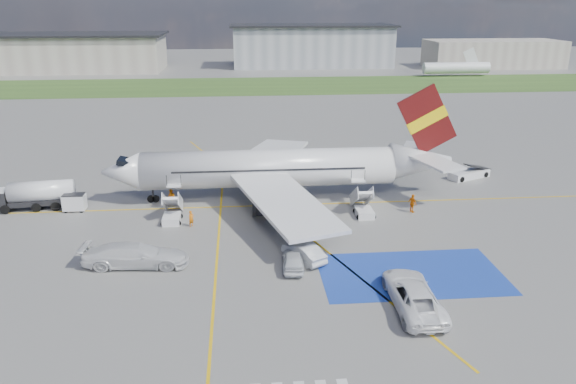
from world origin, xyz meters
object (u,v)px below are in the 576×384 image
car_silver_a (293,260)px  car_silver_b (304,252)px  gpu_cart (75,203)px  belt_loader (469,174)px  fuel_tanker (31,197)px  van_white_a (413,291)px  airliner (283,168)px  van_white_b (135,252)px

car_silver_a → car_silver_b: 1.66m
gpu_cart → car_silver_b: gpu_cart is taller
belt_loader → car_silver_b: (-21.97, -20.26, 0.31)m
fuel_tanker → van_white_a: bearing=-39.7°
car_silver_b → van_white_a: 10.18m
airliner → gpu_cart: airliner is taller
gpu_cart → belt_loader: bearing=10.1°
belt_loader → van_white_b: van_white_b is taller
gpu_cart → van_white_a: van_white_a is taller
belt_loader → car_silver_a: belt_loader is taller
van_white_a → van_white_b: van_white_b is taller
fuel_tanker → car_silver_b: size_ratio=1.94×
airliner → belt_loader: bearing=13.3°
belt_loader → van_white_a: size_ratio=0.92×
car_silver_a → car_silver_b: car_silver_b is taller
car_silver_a → van_white_b: bearing=-3.4°
car_silver_a → van_white_a: bearing=143.9°
gpu_cart → van_white_b: (8.08, -12.89, 0.42)m
airliner → car_silver_a: (-0.48, -16.25, -2.68)m
gpu_cart → belt_loader: 44.01m
airliner → gpu_cart: 21.18m
fuel_tanker → belt_loader: 48.27m
car_silver_b → van_white_a: bearing=101.1°
airliner → gpu_cart: (-20.94, -1.82, -2.59)m
belt_loader → car_silver_a: 31.52m
car_silver_a → belt_loader: bearing=-133.1°
airliner → car_silver_a: bearing=-91.7°
fuel_tanker → car_silver_b: 29.49m
gpu_cart → car_silver_a: size_ratio=0.52×
airliner → car_silver_b: (0.52, -14.93, -2.67)m
airliner → van_white_a: (7.17, -22.62, -2.22)m
fuel_tanker → car_silver_b: (25.90, -14.09, -0.47)m
van_white_b → car_silver_a: bearing=-92.9°
fuel_tanker → van_white_b: fuel_tanker is taller
airliner → van_white_a: airliner is taller
van_white_a → car_silver_a: bearing=-39.0°
belt_loader → car_silver_a: (-22.96, -21.59, 0.29)m
car_silver_a → fuel_tanker: bearing=-28.1°
fuel_tanker → belt_loader: size_ratio=1.49×
car_silver_a → airliner: bearing=-88.0°
belt_loader → van_white_a: (-15.31, -27.95, 0.75)m
belt_loader → car_silver_b: 29.89m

